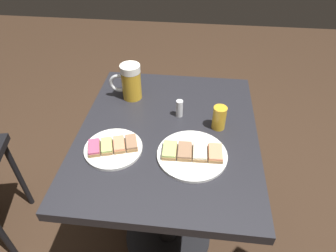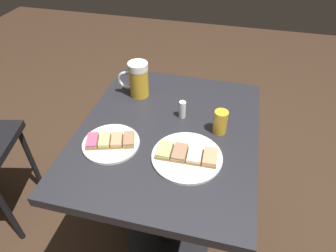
{
  "view_description": "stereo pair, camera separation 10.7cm",
  "coord_description": "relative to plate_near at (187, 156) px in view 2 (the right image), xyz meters",
  "views": [
    {
      "loc": [
        0.81,
        0.09,
        1.46
      ],
      "look_at": [
        0.0,
        0.0,
        0.77
      ],
      "focal_mm": 31.49,
      "sensor_mm": 36.0,
      "label": 1
    },
    {
      "loc": [
        0.79,
        0.2,
        1.46
      ],
      "look_at": [
        0.0,
        0.0,
        0.77
      ],
      "focal_mm": 31.49,
      "sensor_mm": 36.0,
      "label": 2
    }
  ],
  "objects": [
    {
      "name": "cafe_table",
      "position": [
        -0.12,
        -0.09,
        -0.18
      ],
      "size": [
        0.78,
        0.65,
        0.75
      ],
      "color": "black",
      "rests_on": "ground_plane"
    },
    {
      "name": "plate_near",
      "position": [
        0.0,
        0.0,
        0.0
      ],
      "size": [
        0.24,
        0.24,
        0.03
      ],
      "color": "white",
      "rests_on": "cafe_table"
    },
    {
      "name": "plate_far",
      "position": [
        0.0,
        -0.27,
        0.0
      ],
      "size": [
        0.2,
        0.2,
        0.03
      ],
      "color": "white",
      "rests_on": "cafe_table"
    },
    {
      "name": "salt_shaker",
      "position": [
        -0.21,
        -0.06,
        0.02
      ],
      "size": [
        0.03,
        0.03,
        0.07
      ],
      "primitive_type": "cylinder",
      "color": "silver",
      "rests_on": "cafe_table"
    },
    {
      "name": "ground_plane",
      "position": [
        -0.12,
        -0.09,
        -0.76
      ],
      "size": [
        6.0,
        6.0,
        0.0
      ],
      "primitive_type": "plane",
      "color": "#382619"
    },
    {
      "name": "beer_glass_small",
      "position": [
        -0.16,
        0.09,
        0.04
      ],
      "size": [
        0.05,
        0.05,
        0.09
      ],
      "primitive_type": "cylinder",
      "color": "gold",
      "rests_on": "cafe_table"
    },
    {
      "name": "beer_mug",
      "position": [
        -0.32,
        -0.27,
        0.06
      ],
      "size": [
        0.08,
        0.13,
        0.15
      ],
      "color": "gold",
      "rests_on": "cafe_table"
    }
  ]
}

